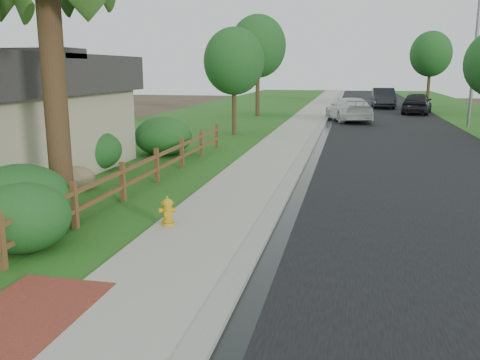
% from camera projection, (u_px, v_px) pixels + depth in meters
% --- Properties ---
extents(ground, '(120.00, 120.00, 0.00)m').
position_uv_depth(ground, '(197.00, 303.00, 7.64)').
color(ground, '#3C3021').
extents(road, '(8.00, 90.00, 0.02)m').
position_uv_depth(road, '(383.00, 114.00, 40.09)').
color(road, black).
rests_on(road, ground).
extents(curb, '(0.40, 90.00, 0.12)m').
position_uv_depth(curb, '(329.00, 112.00, 40.95)').
color(curb, gray).
rests_on(curb, ground).
extents(wet_gutter, '(0.50, 90.00, 0.00)m').
position_uv_depth(wet_gutter, '(333.00, 113.00, 40.89)').
color(wet_gutter, black).
rests_on(wet_gutter, road).
extents(sidewalk, '(2.20, 90.00, 0.10)m').
position_uv_depth(sidewalk, '(313.00, 112.00, 41.23)').
color(sidewalk, '#A69F91').
rests_on(sidewalk, ground).
extents(grass_strip, '(1.60, 90.00, 0.06)m').
position_uv_depth(grass_strip, '(289.00, 112.00, 41.63)').
color(grass_strip, '#194F16').
rests_on(grass_strip, ground).
extents(lawn_near, '(9.00, 90.00, 0.04)m').
position_uv_depth(lawn_near, '(228.00, 111.00, 42.71)').
color(lawn_near, '#194F16').
rests_on(lawn_near, ground).
extents(verge_far, '(6.00, 90.00, 0.04)m').
position_uv_depth(verge_far, '(476.00, 115.00, 38.66)').
color(verge_far, '#194F16').
rests_on(verge_far, ground).
extents(brick_patch, '(1.60, 2.40, 0.11)m').
position_uv_depth(brick_patch, '(26.00, 316.00, 7.13)').
color(brick_patch, maroon).
rests_on(brick_patch, ground).
extents(ranch_fence, '(0.12, 16.92, 1.10)m').
position_uv_depth(ranch_fence, '(141.00, 171.00, 14.36)').
color(ranch_fence, '#482B18').
rests_on(ranch_fence, ground).
extents(fire_hydrant, '(0.42, 0.34, 0.64)m').
position_uv_depth(fire_hydrant, '(168.00, 212.00, 11.13)').
color(fire_hydrant, gold).
rests_on(fire_hydrant, sidewalk).
extents(white_suv, '(3.61, 5.84, 1.58)m').
position_uv_depth(white_suv, '(349.00, 109.00, 34.16)').
color(white_suv, white).
rests_on(white_suv, road).
extents(dark_car_mid, '(2.96, 5.30, 1.70)m').
position_uv_depth(dark_car_mid, '(417.00, 103.00, 39.82)').
color(dark_car_mid, black).
rests_on(dark_car_mid, road).
extents(dark_car_far, '(1.98, 5.40, 1.77)m').
position_uv_depth(dark_car_far, '(383.00, 98.00, 46.12)').
color(dark_car_far, black).
rests_on(dark_car_far, road).
extents(streetlight, '(2.24, 0.74, 9.82)m').
position_uv_depth(streetlight, '(473.00, 33.00, 29.92)').
color(streetlight, slate).
rests_on(streetlight, ground).
extents(boulder, '(1.09, 0.82, 0.73)m').
position_uv_depth(boulder, '(77.00, 179.00, 14.61)').
color(boulder, brown).
rests_on(boulder, ground).
extents(shrub_a, '(1.79, 1.79, 1.34)m').
position_uv_depth(shrub_a, '(23.00, 218.00, 9.70)').
color(shrub_a, '#1A491B').
rests_on(shrub_a, ground).
extents(shrub_b, '(2.32, 2.32, 1.50)m').
position_uv_depth(shrub_b, '(19.00, 200.00, 10.70)').
color(shrub_b, '#1A491B').
rests_on(shrub_b, ground).
extents(shrub_c, '(2.38, 2.38, 1.41)m').
position_uv_depth(shrub_c, '(93.00, 150.00, 17.52)').
color(shrub_c, '#1A491B').
rests_on(shrub_c, ground).
extents(shrub_d, '(2.60, 2.60, 1.58)m').
position_uv_depth(shrub_d, '(163.00, 136.00, 20.58)').
color(shrub_d, '#1A491B').
rests_on(shrub_d, ground).
extents(tree_near_left, '(3.15, 3.15, 5.59)m').
position_uv_depth(tree_near_left, '(234.00, 61.00, 26.27)').
color(tree_near_left, '#392B17').
rests_on(tree_near_left, ground).
extents(tree_mid_left, '(4.10, 4.10, 7.34)m').
position_uv_depth(tree_mid_left, '(258.00, 46.00, 36.77)').
color(tree_mid_left, '#392B17').
rests_on(tree_mid_left, ground).
extents(tree_far_right, '(3.71, 3.71, 6.85)m').
position_uv_depth(tree_far_right, '(431.00, 54.00, 45.96)').
color(tree_far_right, '#392B17').
rests_on(tree_far_right, ground).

